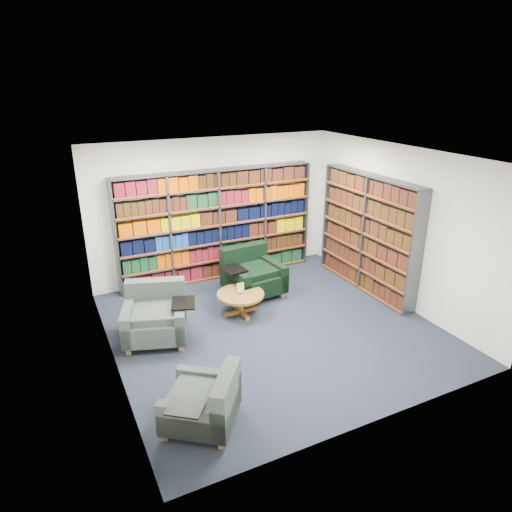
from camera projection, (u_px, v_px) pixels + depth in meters
name	position (u px, v px, depth m)	size (l,w,h in m)	color
room_shell	(273.00, 248.00, 7.02)	(5.02, 5.02, 2.82)	#1A2030
bookshelf_back	(218.00, 225.00, 9.09)	(4.00, 0.28, 2.20)	#47494F
bookshelf_right	(368.00, 234.00, 8.58)	(0.28, 2.50, 2.20)	#47494F
chair_teal_left	(156.00, 316.00, 7.16)	(1.24, 1.19, 0.85)	#0A2D3E
chair_green_right	(251.00, 275.00, 8.63)	(1.17, 1.04, 0.87)	black
chair_teal_front	(207.00, 404.00, 5.31)	(1.12, 1.12, 0.73)	#0A2D3E
coffee_table	(241.00, 297.00, 7.86)	(0.82, 0.82, 0.57)	olive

